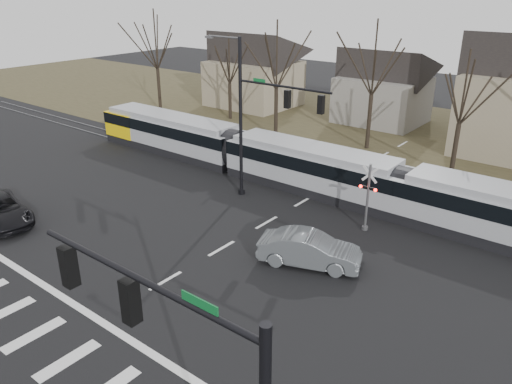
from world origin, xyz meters
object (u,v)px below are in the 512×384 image
Objects in this scene: sedan at (309,250)px; suv at (0,210)px; tram at (310,166)px; rail_crossing_signal at (367,200)px.

sedan is 18.43m from suv.
suv is at bearing 92.49° from sedan.
sedan is at bearing -57.44° from tram.
tram is at bearing 12.11° from sedan.
sedan is (5.41, -8.47, -0.85)m from tram.
rail_crossing_signal reaches higher than sedan.
tram is 6.84× the size of suv.
rail_crossing_signal is (5.85, -3.21, 0.19)m from tram.
tram is 6.68m from rail_crossing_signal.
sedan is 1.35× the size of rail_crossing_signal.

